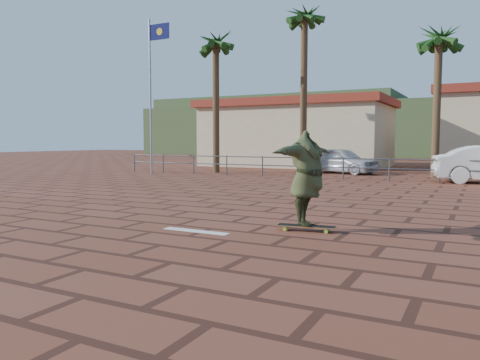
# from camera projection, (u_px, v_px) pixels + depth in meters

# --- Properties ---
(ground) EXTENTS (120.00, 120.00, 0.00)m
(ground) POSITION_uv_depth(u_px,v_px,m) (199.00, 219.00, 10.42)
(ground) COLOR brown
(ground) RESTS_ON ground
(paint_stripe) EXTENTS (1.40, 0.22, 0.01)m
(paint_stripe) POSITION_uv_depth(u_px,v_px,m) (196.00, 231.00, 9.04)
(paint_stripe) COLOR white
(paint_stripe) RESTS_ON ground
(guardrail) EXTENTS (24.06, 0.06, 1.00)m
(guardrail) POSITION_uv_depth(u_px,v_px,m) (343.00, 165.00, 20.96)
(guardrail) COLOR #47494F
(guardrail) RESTS_ON ground
(flagpole) EXTENTS (1.30, 0.10, 8.00)m
(flagpole) POSITION_uv_depth(u_px,v_px,m) (152.00, 85.00, 24.31)
(flagpole) COLOR gray
(flagpole) RESTS_ON ground
(palm_far_left) EXTENTS (2.40, 2.40, 8.25)m
(palm_far_left) POSITION_uv_depth(u_px,v_px,m) (216.00, 46.00, 25.24)
(palm_far_left) COLOR brown
(palm_far_left) RESTS_ON ground
(palm_left) EXTENTS (2.40, 2.40, 9.45)m
(palm_left) POSITION_uv_depth(u_px,v_px,m) (305.00, 22.00, 24.39)
(palm_left) COLOR brown
(palm_left) RESTS_ON ground
(palm_center) EXTENTS (2.40, 2.40, 7.75)m
(palm_center) POSITION_uv_depth(u_px,v_px,m) (439.00, 42.00, 21.96)
(palm_center) COLOR brown
(palm_center) RESTS_ON ground
(building_west) EXTENTS (12.60, 7.60, 4.50)m
(building_west) POSITION_uv_depth(u_px,v_px,m) (297.00, 133.00, 32.43)
(building_west) COLOR beige
(building_west) RESTS_ON ground
(hill_front) EXTENTS (70.00, 18.00, 6.00)m
(hill_front) POSITION_uv_depth(u_px,v_px,m) (431.00, 130.00, 54.32)
(hill_front) COLOR #384C28
(hill_front) RESTS_ON ground
(hill_back) EXTENTS (35.00, 14.00, 8.00)m
(hill_back) POSITION_uv_depth(u_px,v_px,m) (277.00, 126.00, 69.70)
(hill_back) COLOR #384C28
(hill_back) RESTS_ON ground
(longboard) EXTENTS (1.18, 0.43, 0.11)m
(longboard) POSITION_uv_depth(u_px,v_px,m) (306.00, 227.00, 9.03)
(longboard) COLOR olive
(longboard) RESTS_ON ground
(skateboarder) EXTENTS (0.82, 2.30, 1.83)m
(skateboarder) POSITION_uv_depth(u_px,v_px,m) (307.00, 178.00, 8.95)
(skateboarder) COLOR #394022
(skateboarder) RESTS_ON longboard
(car_silver) EXTENTS (4.38, 2.81, 1.39)m
(car_silver) POSITION_uv_depth(u_px,v_px,m) (341.00, 160.00, 25.05)
(car_silver) COLOR silver
(car_silver) RESTS_ON ground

